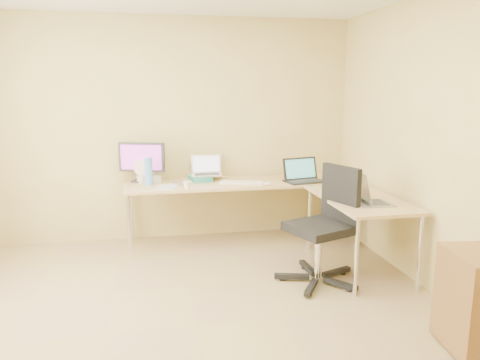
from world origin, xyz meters
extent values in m
plane|color=#9E8856|center=(0.00, 0.00, 0.00)|extent=(4.50, 4.50, 0.00)
plane|color=#CCBF7B|center=(0.00, 2.25, 1.30)|extent=(4.50, 0.00, 4.50)
plane|color=#CCBF7B|center=(0.00, -2.25, 1.30)|extent=(4.50, 0.00, 4.50)
plane|color=#CCBF7B|center=(2.10, 0.00, 1.30)|extent=(0.00, 4.50, 4.50)
cube|color=tan|center=(0.72, 1.85, 0.36)|extent=(2.65, 0.70, 0.73)
cube|color=tan|center=(1.70, 0.85, 0.36)|extent=(0.70, 1.30, 0.73)
cube|color=#282828|center=(-0.40, 2.05, 0.96)|extent=(0.56, 0.34, 0.46)
cube|color=#288570|center=(0.26, 2.02, 0.76)|extent=(0.27, 0.33, 0.05)
cube|color=silver|center=(0.34, 2.04, 0.90)|extent=(0.36, 0.28, 0.23)
cube|color=black|center=(1.42, 1.69, 0.87)|extent=(0.49, 0.40, 0.27)
cube|color=white|center=(0.69, 1.76, 0.74)|extent=(0.49, 0.28, 0.02)
ellipsoid|color=white|center=(0.95, 1.60, 0.75)|extent=(0.10, 0.06, 0.03)
imported|color=white|center=(0.07, 1.58, 0.77)|extent=(0.10, 0.10, 0.08)
cylinder|color=silver|center=(-0.02, 1.77, 0.75)|extent=(0.15, 0.15, 0.03)
cylinder|color=#5594D5|center=(-0.33, 1.86, 0.88)|extent=(0.12, 0.12, 0.31)
cube|color=silver|center=(-0.14, 1.69, 0.73)|extent=(0.27, 0.33, 0.01)
cube|color=beige|center=(-0.33, 1.99, 0.77)|extent=(0.27, 0.24, 0.08)
cylinder|color=white|center=(-0.40, 2.05, 0.85)|extent=(0.21, 0.21, 0.24)
cylinder|color=black|center=(1.66, 1.55, 0.79)|extent=(0.09, 0.09, 0.12)
cube|color=#979AAC|center=(1.71, 0.58, 0.85)|extent=(0.38, 0.31, 0.24)
cube|color=black|center=(1.19, 0.61, 0.50)|extent=(0.84, 0.84, 1.09)
cube|color=brown|center=(1.85, -0.69, 0.36)|extent=(0.46, 0.54, 0.69)
camera|label=1|loc=(-0.29, -3.20, 1.77)|focal=34.23mm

